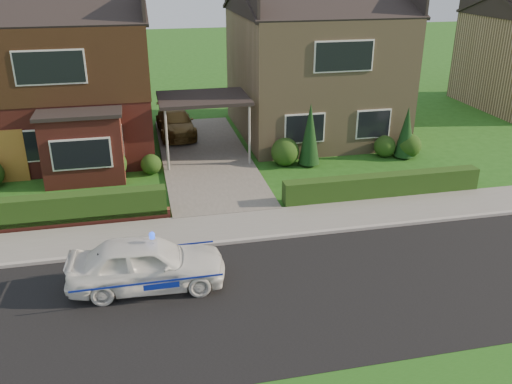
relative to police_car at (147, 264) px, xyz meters
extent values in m
plane|color=#1F5115|center=(2.83, -1.20, -0.70)|extent=(120.00, 120.00, 0.00)
cube|color=black|center=(2.83, -1.20, -0.70)|extent=(60.00, 6.00, 0.02)
cube|color=#9E9993|center=(2.83, 1.85, -0.64)|extent=(60.00, 0.16, 0.12)
cube|color=slate|center=(2.83, 2.90, -0.65)|extent=(60.00, 2.00, 0.10)
cube|color=#666059|center=(2.83, 9.80, -0.64)|extent=(3.80, 12.00, 0.12)
cube|color=maroon|center=(-2.97, 12.80, 2.20)|extent=(7.20, 8.00, 5.80)
cube|color=white|center=(-4.55, 8.78, 0.70)|extent=(1.80, 0.08, 1.30)
cube|color=white|center=(-1.38, 8.78, 0.70)|extent=(1.60, 0.08, 1.30)
cube|color=white|center=(-2.97, 8.78, 3.70)|extent=(2.60, 0.08, 1.30)
cube|color=black|center=(-2.97, 12.80, 3.65)|extent=(7.26, 8.06, 2.90)
cube|color=maroon|center=(-2.10, 8.10, 0.65)|extent=(3.00, 1.40, 2.70)
cube|color=black|center=(-2.10, 8.10, 2.07)|extent=(3.20, 1.60, 0.14)
cube|color=#937D5A|center=(8.63, 12.80, 2.20)|extent=(7.20, 8.00, 5.80)
cube|color=white|center=(7.05, 8.78, 0.70)|extent=(1.80, 0.08, 1.30)
cube|color=white|center=(10.22, 8.78, 0.70)|extent=(1.60, 0.08, 1.30)
cube|color=white|center=(8.63, 8.78, 3.70)|extent=(2.60, 0.08, 1.30)
cube|color=black|center=(2.83, 9.80, 2.00)|extent=(3.80, 3.00, 0.14)
cylinder|color=gray|center=(1.13, 8.40, 0.65)|extent=(0.10, 0.10, 2.70)
cylinder|color=gray|center=(4.53, 8.40, 0.65)|extent=(0.10, 0.10, 2.70)
cube|color=maroon|center=(-2.97, 4.10, -0.52)|extent=(7.70, 0.25, 0.36)
cube|color=#153310|center=(-2.97, 4.25, -0.70)|extent=(7.50, 0.55, 0.90)
cube|color=#153310|center=(8.63, 4.15, -0.70)|extent=(7.50, 0.55, 0.80)
sphere|color=#153310|center=(-1.17, 8.10, -0.04)|extent=(1.32, 1.32, 1.32)
sphere|color=#153310|center=(0.43, 8.40, -0.28)|extent=(0.84, 0.84, 0.84)
sphere|color=#153310|center=(6.03, 8.20, -0.10)|extent=(1.20, 1.20, 1.20)
sphere|color=#153310|center=(10.63, 8.30, -0.22)|extent=(0.96, 0.96, 0.96)
sphere|color=#153310|center=(11.63, 8.00, -0.16)|extent=(1.08, 1.08, 1.08)
cone|color=black|center=(7.03, 8.00, 0.60)|extent=(0.90, 0.90, 2.60)
cone|color=black|center=(11.43, 8.00, 0.40)|extent=(0.90, 0.90, 2.20)
imported|color=white|center=(0.00, 0.00, 0.00)|extent=(1.89, 4.21, 1.41)
sphere|color=#193FF2|center=(0.21, 0.00, 0.78)|extent=(0.17, 0.17, 0.17)
cube|color=navy|center=(0.00, -0.83, -0.06)|extent=(3.80, 0.02, 0.05)
cube|color=navy|center=(0.00, 0.84, -0.06)|extent=(3.80, 0.01, 0.05)
ellipsoid|color=black|center=(-1.15, -0.10, 0.28)|extent=(0.22, 0.17, 0.21)
sphere|color=white|center=(-1.14, -0.16, 0.27)|extent=(0.11, 0.11, 0.11)
sphere|color=black|center=(-1.13, -0.12, 0.42)|extent=(0.13, 0.13, 0.13)
cone|color=black|center=(-1.18, -0.11, 0.48)|extent=(0.04, 0.04, 0.05)
cone|color=black|center=(-1.09, -0.11, 0.48)|extent=(0.04, 0.04, 0.05)
imported|color=brown|center=(1.83, 13.30, 0.02)|extent=(1.85, 4.22, 1.21)
imported|color=gray|center=(-1.35, 5.37, -0.36)|extent=(0.43, 0.35, 0.69)
imported|color=gray|center=(-1.98, 4.80, -0.31)|extent=(0.55, 0.51, 0.79)
imported|color=gray|center=(-1.10, 7.80, -0.37)|extent=(0.41, 0.41, 0.66)
camera|label=1|loc=(0.16, -12.72, 7.42)|focal=38.00mm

